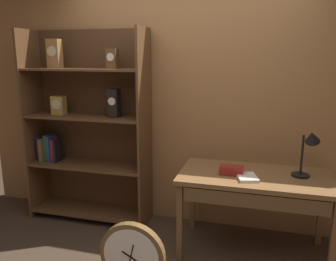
# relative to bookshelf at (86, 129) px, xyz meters

# --- Properties ---
(back_wood_panel) EXTENTS (4.80, 0.05, 2.60)m
(back_wood_panel) POSITION_rel_bookshelf_xyz_m (1.07, 0.21, 0.29)
(back_wood_panel) COLOR #9E6B3D
(back_wood_panel) RESTS_ON ground
(bookshelf) EXTENTS (1.32, 0.39, 2.05)m
(bookshelf) POSITION_rel_bookshelf_xyz_m (0.00, 0.00, 0.00)
(bookshelf) COLOR brown
(bookshelf) RESTS_ON ground
(workbench) EXTENTS (1.34, 0.69, 0.75)m
(workbench) POSITION_rel_bookshelf_xyz_m (1.79, -0.29, -0.34)
(workbench) COLOR brown
(workbench) RESTS_ON ground
(desk_lamp) EXTENTS (0.22, 0.22, 0.44)m
(desk_lamp) POSITION_rel_bookshelf_xyz_m (2.21, -0.24, 0.02)
(desk_lamp) COLOR black
(desk_lamp) RESTS_ON workbench
(toolbox_small) EXTENTS (0.21, 0.11, 0.08)m
(toolbox_small) POSITION_rel_bookshelf_xyz_m (1.58, -0.32, -0.22)
(toolbox_small) COLOR maroon
(toolbox_small) RESTS_ON workbench
(open_repair_manual) EXTENTS (0.21, 0.25, 0.02)m
(open_repair_manual) POSITION_rel_bookshelf_xyz_m (1.72, -0.39, -0.24)
(open_repair_manual) COLOR silver
(open_repair_manual) RESTS_ON workbench
(round_clock_large) EXTENTS (0.52, 0.11, 0.56)m
(round_clock_large) POSITION_rel_bookshelf_xyz_m (0.92, -1.05, -0.72)
(round_clock_large) COLOR brown
(round_clock_large) RESTS_ON ground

